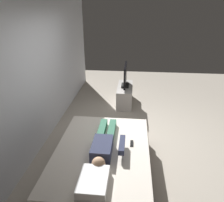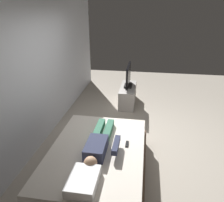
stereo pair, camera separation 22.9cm
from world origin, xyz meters
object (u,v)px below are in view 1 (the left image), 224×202
(bed, at_px, (103,164))
(pillow, at_px, (93,182))
(person, at_px, (104,144))
(tv_stand, at_px, (125,95))
(remote, at_px, (132,143))
(tv, at_px, (125,76))

(bed, height_order, pillow, pillow)
(person, relative_size, tv_stand, 1.15)
(pillow, relative_size, tv_stand, 0.44)
(remote, relative_size, tv, 0.17)
(remote, height_order, tv_stand, remote)
(remote, bearing_deg, tv, 4.78)
(pillow, bearing_deg, bed, 0.00)
(bed, distance_m, tv_stand, 2.89)
(tv_stand, bearing_deg, person, 176.42)
(person, height_order, tv, tv)
(pillow, bearing_deg, tv, -3.32)
(bed, distance_m, remote, 0.55)
(pillow, bearing_deg, person, -2.34)
(pillow, relative_size, remote, 3.20)
(bed, bearing_deg, person, -46.43)
(pillow, relative_size, tv, 0.55)
(person, relative_size, tv, 1.43)
(person, xyz_separation_m, tv_stand, (2.85, -0.18, -0.37))
(bed, xyz_separation_m, person, (0.03, -0.03, 0.36))
(pillow, distance_m, tv, 3.61)
(bed, relative_size, tv, 2.35)
(pillow, height_order, tv_stand, pillow)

